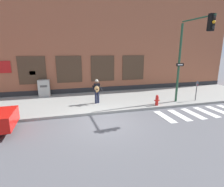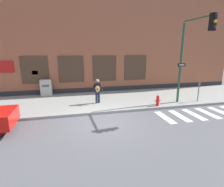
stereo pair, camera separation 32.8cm
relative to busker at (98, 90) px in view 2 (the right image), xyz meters
The scene contains 9 objects.
ground_plane 3.25m from the busker, 94.47° to the right, with size 160.00×160.00×0.00m, color #56565B.
sidewalk 1.33m from the busker, 106.06° to the left, with size 28.00×5.33×0.16m.
building_backdrop 6.33m from the busker, 92.49° to the left, with size 28.00×4.06×8.49m.
crosswalk 6.62m from the busker, 28.72° to the right, with size 5.20×1.90×0.01m.
busker is the anchor object (origin of this frame).
traffic_light 6.51m from the busker, 19.12° to the right, with size 0.60×2.56×5.42m.
parking_meter 7.13m from the busker, ahead, with size 0.13×0.11×1.44m.
utility_box 4.78m from the busker, 140.37° to the left, with size 0.86×0.56×1.30m.
fire_hydrant 4.06m from the busker, 21.74° to the right, with size 0.38×0.20×0.70m.
Camera 2 is at (-1.49, -8.41, 3.68)m, focal length 28.00 mm.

